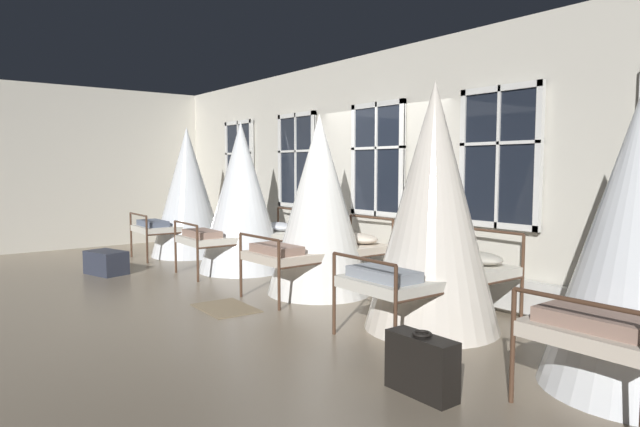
{
  "coord_description": "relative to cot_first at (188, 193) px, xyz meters",
  "views": [
    {
      "loc": [
        5.73,
        -4.3,
        1.66
      ],
      "look_at": [
        0.08,
        -0.0,
        1.06
      ],
      "focal_mm": 30.94,
      "sensor_mm": 36.0,
      "label": 1
    }
  ],
  "objects": [
    {
      "name": "cot_first",
      "position": [
        0.0,
        0.0,
        0.0
      ],
      "size": [
        1.38,
        1.93,
        2.39
      ],
      "rotation": [
        0.0,
        0.0,
        1.56
      ],
      "color": "#4C3323",
      "rests_on": "ground"
    },
    {
      "name": "end_wall_left",
      "position": [
        -2.21,
        -1.45,
        0.47
      ],
      "size": [
        0.1,
        6.22,
        3.27
      ],
      "primitive_type": "cube",
      "color": "beige",
      "rests_on": "ground"
    },
    {
      "name": "travel_trunk",
      "position": [
        0.97,
        -1.8,
        -0.98
      ],
      "size": [
        0.73,
        0.56,
        0.36
      ],
      "primitive_type": "cube",
      "rotation": [
        0.0,
        0.0,
        0.28
      ],
      "color": "#2D3342",
      "rests_on": "ground"
    },
    {
      "name": "back_wall_with_windows",
      "position": [
        3.96,
        1.21,
        0.47
      ],
      "size": [
        12.34,
        0.1,
        3.27
      ],
      "primitive_type": "cube",
      "color": "beige",
      "rests_on": "ground"
    },
    {
      "name": "cot_fourth",
      "position": [
        5.95,
        0.03,
        0.06
      ],
      "size": [
        1.38,
        1.92,
        2.52
      ],
      "rotation": [
        0.0,
        0.0,
        1.56
      ],
      "color": "#4C3323",
      "rests_on": "ground"
    },
    {
      "name": "cot_third",
      "position": [
        3.96,
        0.09,
        -0.03
      ],
      "size": [
        1.38,
        1.94,
        2.34
      ],
      "rotation": [
        0.0,
        0.0,
        1.6
      ],
      "color": "#4C3323",
      "rests_on": "ground"
    },
    {
      "name": "window_bank",
      "position": [
        3.96,
        1.09,
        -0.2
      ],
      "size": [
        9.03,
        0.1,
        2.49
      ],
      "color": "black",
      "rests_on": "ground"
    },
    {
      "name": "ground",
      "position": [
        3.96,
        0.03,
        -1.16
      ],
      "size": [
        22.67,
        22.67,
        0.0
      ],
      "primitive_type": "plane",
      "color": "gray"
    },
    {
      "name": "suitcase_dark",
      "position": [
        7.04,
        -1.32,
        -0.94
      ],
      "size": [
        0.56,
        0.21,
        0.47
      ],
      "rotation": [
        0.0,
        0.0,
        0.0
      ],
      "color": "black",
      "rests_on": "ground"
    },
    {
      "name": "cot_second",
      "position": [
        1.96,
        0.04,
        -0.01
      ],
      "size": [
        1.38,
        1.94,
        2.38
      ],
      "rotation": [
        0.0,
        0.0,
        1.54
      ],
      "color": "#4C3323",
      "rests_on": "ground"
    },
    {
      "name": "rug_third",
      "position": [
        3.96,
        -1.3,
        -1.16
      ],
      "size": [
        0.82,
        0.59,
        0.01
      ],
      "primitive_type": "cube",
      "rotation": [
        0.0,
        0.0,
        -0.04
      ],
      "color": "#8E7A5B",
      "rests_on": "ground"
    }
  ]
}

